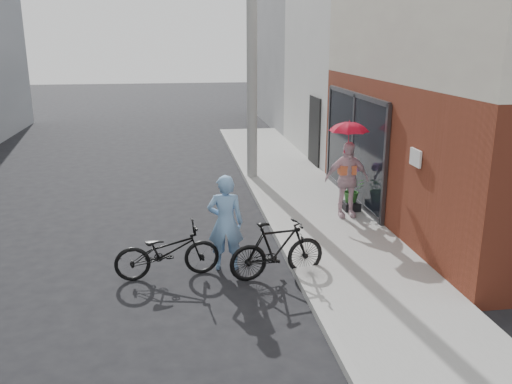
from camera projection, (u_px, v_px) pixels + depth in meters
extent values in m
plane|color=black|center=(238.00, 269.00, 9.31)|extent=(80.00, 80.00, 0.00)
cube|color=gray|center=(325.00, 222.00, 11.50)|extent=(2.20, 24.00, 0.12)
cube|color=#9E9E99|center=(272.00, 225.00, 11.33)|extent=(0.12, 24.00, 0.12)
cube|color=black|center=(354.00, 147.00, 12.72)|extent=(0.06, 3.80, 2.40)
cube|color=white|center=(416.00, 158.00, 9.45)|extent=(0.04, 0.40, 0.30)
cube|color=silver|center=(421.00, 48.00, 17.94)|extent=(8.00, 6.00, 7.00)
cube|color=gray|center=(353.00, 45.00, 24.59)|extent=(8.00, 8.00, 7.00)
cylinder|color=#9E9E99|center=(252.00, 51.00, 14.21)|extent=(0.28, 0.28, 7.00)
imported|color=#76A3D2|center=(226.00, 223.00, 9.12)|extent=(0.65, 0.47, 1.67)
imported|color=black|center=(167.00, 251.00, 8.91)|extent=(1.78, 0.80, 0.91)
imported|color=black|center=(277.00, 249.00, 8.89)|extent=(1.69, 0.73, 0.98)
imported|color=beige|center=(347.00, 179.00, 11.51)|extent=(0.96, 0.40, 1.63)
imported|color=#F31C42|center=(349.00, 125.00, 11.19)|extent=(0.79, 0.79, 0.70)
cube|color=black|center=(351.00, 206.00, 12.11)|extent=(0.36, 0.36, 0.19)
imported|color=#2D6628|center=(352.00, 190.00, 12.00)|extent=(0.50, 0.44, 0.56)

